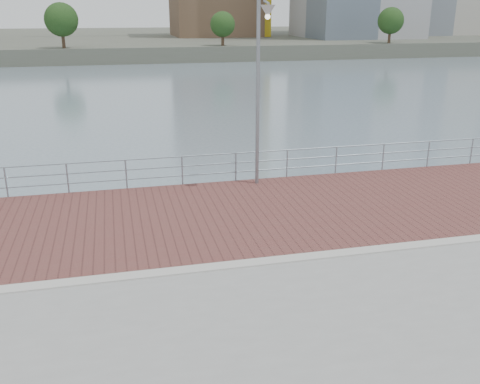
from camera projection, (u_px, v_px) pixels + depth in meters
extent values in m
plane|color=slate|center=(257.00, 330.00, 14.55)|extent=(400.00, 400.00, 0.00)
cube|color=brown|center=(228.00, 214.00, 17.21)|extent=(40.00, 6.80, 0.02)
cube|color=#B7B5AD|center=(258.00, 262.00, 13.89)|extent=(40.00, 0.40, 0.06)
cube|color=#4C5142|center=(122.00, 40.00, 126.81)|extent=(320.00, 95.00, 2.50)
cylinder|color=#8C9EA8|center=(6.00, 183.00, 18.58)|extent=(0.06, 0.06, 1.10)
cylinder|color=#8C9EA8|center=(68.00, 178.00, 19.03)|extent=(0.06, 0.06, 1.10)
cylinder|color=#8C9EA8|center=(126.00, 174.00, 19.48)|extent=(0.06, 0.06, 1.10)
cylinder|color=#8C9EA8|center=(182.00, 171.00, 19.93)|extent=(0.06, 0.06, 1.10)
cylinder|color=#8C9EA8|center=(236.00, 167.00, 20.38)|extent=(0.06, 0.06, 1.10)
cylinder|color=#8C9EA8|center=(287.00, 164.00, 20.84)|extent=(0.06, 0.06, 1.10)
cylinder|color=#8C9EA8|center=(336.00, 160.00, 21.29)|extent=(0.06, 0.06, 1.10)
cylinder|color=#8C9EA8|center=(383.00, 157.00, 21.74)|extent=(0.06, 0.06, 1.10)
cylinder|color=#8C9EA8|center=(428.00, 154.00, 22.19)|extent=(0.06, 0.06, 1.10)
cylinder|color=#8C9EA8|center=(471.00, 151.00, 22.64)|extent=(0.06, 0.06, 1.10)
cylinder|color=#8C9EA8|center=(209.00, 155.00, 19.98)|extent=(39.00, 0.05, 0.05)
cylinder|color=#8C9EA8|center=(209.00, 164.00, 20.10)|extent=(39.00, 0.05, 0.05)
cylinder|color=#8C9EA8|center=(209.00, 174.00, 20.22)|extent=(39.00, 0.05, 0.05)
cylinder|color=gray|center=(258.00, 95.00, 19.17)|extent=(0.13, 0.13, 6.71)
cone|color=#B2B2AD|center=(268.00, 2.00, 17.12)|extent=(0.49, 0.49, 0.39)
cylinder|color=#473323|center=(63.00, 35.00, 81.72)|extent=(0.50, 0.50, 3.92)
sphere|color=#193814|center=(61.00, 20.00, 80.99)|extent=(5.04, 5.04, 5.04)
cylinder|color=#473323|center=(223.00, 36.00, 87.34)|extent=(0.50, 0.50, 3.15)
sphere|color=#193814|center=(223.00, 24.00, 86.76)|extent=(4.05, 4.05, 4.05)
cylinder|color=#473323|center=(390.00, 33.00, 93.87)|extent=(0.50, 0.50, 3.54)
sphere|color=#193814|center=(391.00, 21.00, 93.21)|extent=(4.55, 4.55, 4.55)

